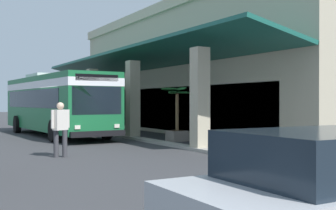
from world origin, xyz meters
name	(u,v)px	position (x,y,z in m)	size (l,w,h in m)	color
ground	(211,134)	(0.00, 8.00, 0.00)	(120.00, 120.00, 0.00)	#38383A
curb_strip	(108,133)	(-2.30, 2.73, 0.06)	(28.44, 0.50, 0.12)	#9E998E
plaza_building	(246,72)	(-2.30, 12.36, 3.76)	(24.00, 16.65, 7.51)	#B2A88E
transit_bus	(56,101)	(-2.99, 0.02, 1.85)	(11.34, 3.23, 3.34)	#196638
pedestrian	(60,126)	(6.01, -2.17, 1.01)	(0.45, 0.67, 1.78)	#38383D
potted_palm	(177,126)	(2.96, 4.02, 0.69)	(1.92, 1.52, 2.47)	gray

